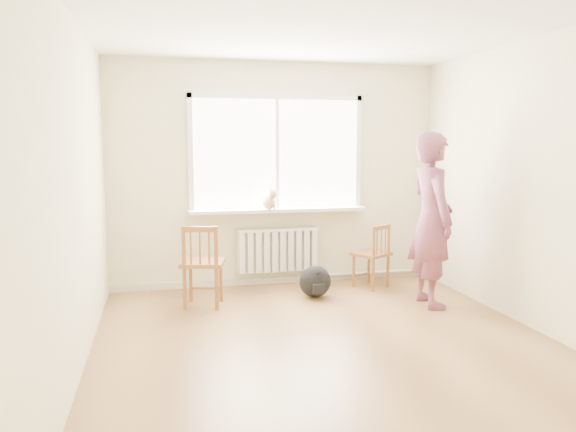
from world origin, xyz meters
TOP-DOWN VIEW (x-y plane):
  - floor at (0.00, 0.00)m, footprint 4.50×4.50m
  - ceiling at (0.00, 0.00)m, footprint 4.50×4.50m
  - back_wall at (0.00, 2.25)m, footprint 4.00×0.01m
  - window at (0.00, 2.22)m, footprint 2.12×0.05m
  - windowsill at (0.00, 2.14)m, footprint 2.15×0.22m
  - radiator at (0.00, 2.16)m, footprint 1.00×0.12m
  - heating_pipe at (1.25, 2.19)m, footprint 1.40×0.04m
  - baseboard at (0.00, 2.23)m, footprint 4.00×0.03m
  - chair_left at (-0.98, 1.42)m, footprint 0.52×0.51m
  - chair_right at (1.09, 1.76)m, footprint 0.52×0.51m
  - person at (1.42, 0.97)m, footprint 0.46×0.69m
  - cat at (-0.13, 2.05)m, footprint 0.23×0.40m
  - backpack at (0.29, 1.52)m, footprint 0.44×0.39m

SIDE VIEW (x-z plane):
  - floor at x=0.00m, z-range 0.00..0.00m
  - baseboard at x=0.00m, z-range 0.00..0.08m
  - heating_pipe at x=1.25m, z-range 0.06..0.10m
  - backpack at x=0.29m, z-range 0.00..0.36m
  - chair_right at x=1.09m, z-range 0.00..0.78m
  - radiator at x=0.00m, z-range 0.16..0.71m
  - chair_left at x=-0.98m, z-range 0.00..0.89m
  - person at x=1.42m, z-range 0.00..1.85m
  - windowsill at x=0.00m, z-range 0.91..0.95m
  - cat at x=-0.13m, z-range 0.92..1.19m
  - back_wall at x=0.00m, z-range 0.00..2.70m
  - window at x=0.00m, z-range 0.95..2.37m
  - ceiling at x=0.00m, z-range 2.70..2.70m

